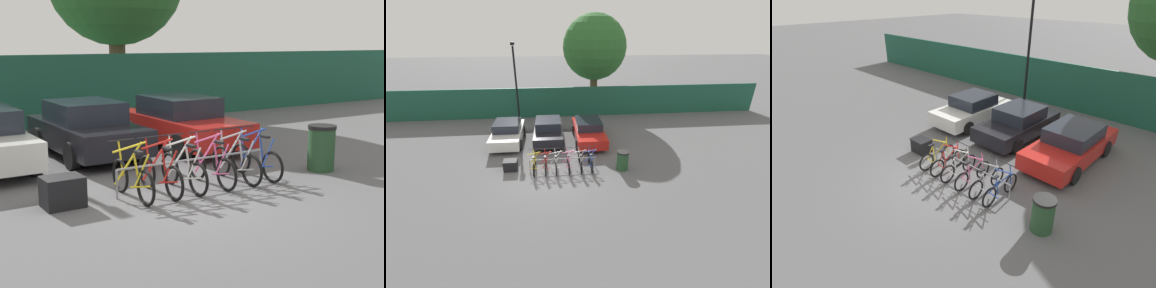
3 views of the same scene
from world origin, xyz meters
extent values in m
plane|color=#59595B|center=(0.00, 0.00, 0.00)|extent=(120.00, 120.00, 0.00)
cube|color=#19513D|center=(0.00, 9.50, 1.22)|extent=(36.00, 0.16, 2.44)
cylinder|color=gray|center=(0.70, 0.68, 0.55)|extent=(3.44, 0.04, 0.04)
cylinder|color=gray|center=(-1.02, 0.68, 0.28)|extent=(0.04, 0.04, 0.55)
cylinder|color=gray|center=(2.42, 0.68, 0.28)|extent=(0.04, 0.04, 0.55)
torus|color=black|center=(-0.77, 0.00, 0.33)|extent=(0.06, 0.66, 0.66)
torus|color=black|center=(-0.77, 1.05, 0.33)|extent=(0.06, 0.66, 0.66)
cylinder|color=yellow|center=(-0.77, 0.68, 0.65)|extent=(0.60, 0.04, 0.76)
cylinder|color=yellow|center=(-0.77, 0.63, 0.96)|extent=(0.68, 0.04, 0.16)
cylinder|color=yellow|center=(-0.77, 0.35, 0.59)|extent=(0.14, 0.04, 0.63)
cylinder|color=yellow|center=(-0.77, 0.15, 0.61)|extent=(0.32, 0.03, 0.58)
cylinder|color=yellow|center=(-0.77, 0.20, 0.31)|extent=(0.40, 0.03, 0.08)
cylinder|color=yellow|center=(-0.77, 1.01, 0.68)|extent=(0.12, 0.04, 0.69)
cylinder|color=black|center=(-0.77, 0.97, 1.04)|extent=(0.52, 0.03, 0.03)
cube|color=black|center=(-0.77, 0.25, 0.93)|extent=(0.10, 0.22, 0.05)
torus|color=black|center=(-0.19, 0.00, 0.33)|extent=(0.06, 0.66, 0.66)
torus|color=black|center=(-0.19, 1.05, 0.33)|extent=(0.06, 0.66, 0.66)
cylinder|color=red|center=(-0.19, 0.68, 0.65)|extent=(0.60, 0.04, 0.76)
cylinder|color=red|center=(-0.19, 0.63, 0.96)|extent=(0.68, 0.04, 0.16)
cylinder|color=red|center=(-0.19, 0.35, 0.59)|extent=(0.14, 0.04, 0.63)
cylinder|color=red|center=(-0.19, 0.15, 0.61)|extent=(0.32, 0.03, 0.58)
cylinder|color=red|center=(-0.19, 0.20, 0.31)|extent=(0.40, 0.03, 0.08)
cylinder|color=red|center=(-0.19, 1.01, 0.68)|extent=(0.12, 0.04, 0.69)
cylinder|color=black|center=(-0.19, 0.97, 1.04)|extent=(0.52, 0.03, 0.03)
cube|color=black|center=(-0.19, 0.25, 0.93)|extent=(0.10, 0.22, 0.05)
torus|color=black|center=(0.34, 0.00, 0.33)|extent=(0.06, 0.66, 0.66)
torus|color=black|center=(0.34, 1.05, 0.33)|extent=(0.06, 0.66, 0.66)
cylinder|color=silver|center=(0.34, 0.68, 0.65)|extent=(0.60, 0.04, 0.76)
cylinder|color=silver|center=(0.34, 0.63, 0.96)|extent=(0.68, 0.04, 0.16)
cylinder|color=silver|center=(0.34, 0.35, 0.59)|extent=(0.14, 0.04, 0.63)
cylinder|color=silver|center=(0.34, 0.15, 0.61)|extent=(0.32, 0.03, 0.58)
cylinder|color=silver|center=(0.34, 0.20, 0.31)|extent=(0.40, 0.03, 0.08)
cylinder|color=silver|center=(0.34, 1.01, 0.68)|extent=(0.12, 0.04, 0.69)
cylinder|color=black|center=(0.34, 0.97, 1.04)|extent=(0.52, 0.03, 0.03)
cube|color=black|center=(0.34, 0.25, 0.93)|extent=(0.10, 0.22, 0.05)
torus|color=black|center=(1.00, 0.00, 0.33)|extent=(0.06, 0.66, 0.66)
torus|color=black|center=(1.00, 1.05, 0.33)|extent=(0.06, 0.66, 0.66)
cylinder|color=#E55993|center=(1.00, 0.68, 0.65)|extent=(0.60, 0.04, 0.76)
cylinder|color=#E55993|center=(1.00, 0.63, 0.96)|extent=(0.68, 0.04, 0.16)
cylinder|color=#E55993|center=(1.00, 0.35, 0.59)|extent=(0.14, 0.04, 0.63)
cylinder|color=#E55993|center=(1.00, 0.15, 0.61)|extent=(0.32, 0.03, 0.58)
cylinder|color=#E55993|center=(1.00, 0.20, 0.31)|extent=(0.40, 0.03, 0.08)
cylinder|color=#E55993|center=(1.00, 1.01, 0.68)|extent=(0.12, 0.04, 0.69)
cylinder|color=black|center=(1.00, 0.97, 1.04)|extent=(0.52, 0.03, 0.03)
cube|color=black|center=(1.00, 0.25, 0.93)|extent=(0.10, 0.22, 0.05)
torus|color=black|center=(1.63, 0.00, 0.33)|extent=(0.06, 0.66, 0.66)
torus|color=black|center=(1.63, 1.05, 0.33)|extent=(0.06, 0.66, 0.66)
cylinder|color=#B7B7BC|center=(1.63, 0.68, 0.65)|extent=(0.60, 0.04, 0.76)
cylinder|color=#B7B7BC|center=(1.63, 0.63, 0.96)|extent=(0.68, 0.04, 0.16)
cylinder|color=#B7B7BC|center=(1.63, 0.35, 0.59)|extent=(0.14, 0.04, 0.63)
cylinder|color=#B7B7BC|center=(1.63, 0.15, 0.61)|extent=(0.32, 0.03, 0.58)
cylinder|color=#B7B7BC|center=(1.63, 0.20, 0.31)|extent=(0.40, 0.03, 0.08)
cylinder|color=#B7B7BC|center=(1.63, 1.01, 0.68)|extent=(0.12, 0.04, 0.69)
cylinder|color=black|center=(1.63, 0.97, 1.04)|extent=(0.52, 0.03, 0.03)
cube|color=black|center=(1.63, 0.25, 0.93)|extent=(0.10, 0.22, 0.05)
torus|color=black|center=(2.17, 0.00, 0.33)|extent=(0.06, 0.66, 0.66)
torus|color=black|center=(2.17, 1.05, 0.33)|extent=(0.06, 0.66, 0.66)
cylinder|color=#284CB7|center=(2.17, 0.68, 0.65)|extent=(0.60, 0.04, 0.76)
cylinder|color=#284CB7|center=(2.17, 0.63, 0.96)|extent=(0.68, 0.04, 0.16)
cylinder|color=#284CB7|center=(2.17, 0.35, 0.59)|extent=(0.14, 0.04, 0.63)
cylinder|color=#284CB7|center=(2.17, 0.15, 0.61)|extent=(0.32, 0.03, 0.58)
cylinder|color=#284CB7|center=(2.17, 0.20, 0.31)|extent=(0.40, 0.03, 0.08)
cylinder|color=#284CB7|center=(2.17, 1.01, 0.68)|extent=(0.12, 0.04, 0.69)
cylinder|color=black|center=(2.17, 0.97, 1.04)|extent=(0.52, 0.03, 0.03)
cube|color=black|center=(2.17, 0.25, 0.93)|extent=(0.10, 0.22, 0.05)
cylinder|color=black|center=(-1.79, 5.56, 0.32)|extent=(0.20, 0.64, 0.64)
cylinder|color=black|center=(-1.79, 3.21, 0.32)|extent=(0.20, 0.64, 0.64)
cube|color=black|center=(-0.05, 4.54, 0.57)|extent=(1.80, 4.17, 0.62)
cube|color=#1E232D|center=(-0.05, 4.64, 1.14)|extent=(1.58, 1.92, 0.52)
cylinder|color=black|center=(-0.90, 5.74, 0.32)|extent=(0.20, 0.64, 0.64)
cylinder|color=black|center=(0.81, 5.74, 0.32)|extent=(0.20, 0.64, 0.64)
cylinder|color=black|center=(-0.90, 3.33, 0.32)|extent=(0.20, 0.64, 0.64)
cylinder|color=black|center=(0.81, 3.33, 0.32)|extent=(0.20, 0.64, 0.64)
cube|color=red|center=(2.57, 4.24, 0.57)|extent=(1.80, 4.52, 0.62)
cube|color=#1E232D|center=(2.57, 4.35, 1.14)|extent=(1.58, 2.08, 0.52)
cylinder|color=black|center=(1.71, 5.55, 0.32)|extent=(0.20, 0.64, 0.64)
cylinder|color=black|center=(3.42, 5.55, 0.32)|extent=(0.20, 0.64, 0.64)
cylinder|color=black|center=(1.71, 2.93, 0.32)|extent=(0.20, 0.64, 0.64)
cylinder|color=black|center=(3.42, 2.93, 0.32)|extent=(0.20, 0.64, 0.64)
cylinder|color=#234728|center=(3.82, 0.24, 0.47)|extent=(0.60, 0.60, 0.95)
cylinder|color=black|center=(3.82, 0.24, 0.99)|extent=(0.63, 0.63, 0.08)
cube|color=black|center=(-2.02, 0.75, 0.28)|extent=(0.70, 0.56, 0.55)
cylinder|color=brown|center=(3.99, 11.30, 1.68)|extent=(0.64, 0.64, 3.35)
camera|label=1|loc=(-5.01, -8.09, 2.88)|focal=50.00mm
camera|label=2|loc=(0.30, -11.30, 6.83)|focal=24.00mm
camera|label=3|loc=(6.67, -5.68, 5.82)|focal=28.00mm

